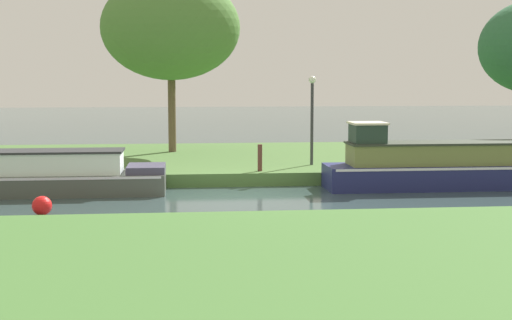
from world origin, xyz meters
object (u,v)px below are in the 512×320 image
Objects in this scene: channel_buoy at (42,206)px; mooring_post_near at (260,158)px; lamp_post at (312,109)px; slate_narrowboat at (10,175)px; willow_tree_left at (171,28)px; navy_barge at (481,167)px; mooring_post_far at (83,165)px.

mooring_post_near is at bearing 38.35° from channel_buoy.
slate_narrowboat is at bearing -163.04° from lamp_post.
willow_tree_left is at bearing 57.63° from slate_narrowboat.
lamp_post reaches higher than channel_buoy.
lamp_post reaches higher than mooring_post_near.
navy_barge is 1.12× the size of slate_narrowboat.
willow_tree_left is 11.57m from channel_buoy.
willow_tree_left is 12.58× the size of mooring_post_far.
lamp_post is at bearing 11.10° from mooring_post_far.
slate_narrowboat reaches higher than channel_buoy.
willow_tree_left reaches higher than slate_narrowboat.
willow_tree_left is 7.58m from mooring_post_far.
willow_tree_left is 7.56m from mooring_post_near.
mooring_post_near is at bearing -142.87° from lamp_post.
channel_buoy is at bearing -141.95° from lamp_post.
lamp_post is 7.49m from mooring_post_far.
navy_barge is at bearing -6.48° from mooring_post_far.
navy_barge is 1.52× the size of willow_tree_left.
lamp_post reaches higher than mooring_post_far.
slate_narrowboat is at bearing -143.77° from mooring_post_far.
lamp_post is at bearing 37.13° from mooring_post_near.
slate_narrowboat is 7.28m from mooring_post_near.
mooring_post_far is at bearing 180.00° from mooring_post_near.
mooring_post_near is at bearing 10.60° from slate_narrowboat.
slate_narrowboat is 10.97× the size of mooring_post_near.
lamp_post is 3.53× the size of mooring_post_near.
navy_barge is 11.87m from mooring_post_far.
slate_narrowboat is 1.36× the size of willow_tree_left.
willow_tree_left is at bearing 116.38° from mooring_post_near.
navy_barge is at bearing -36.84° from willow_tree_left.
mooring_post_far is 4.54m from channel_buoy.
mooring_post_near reaches higher than channel_buoy.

